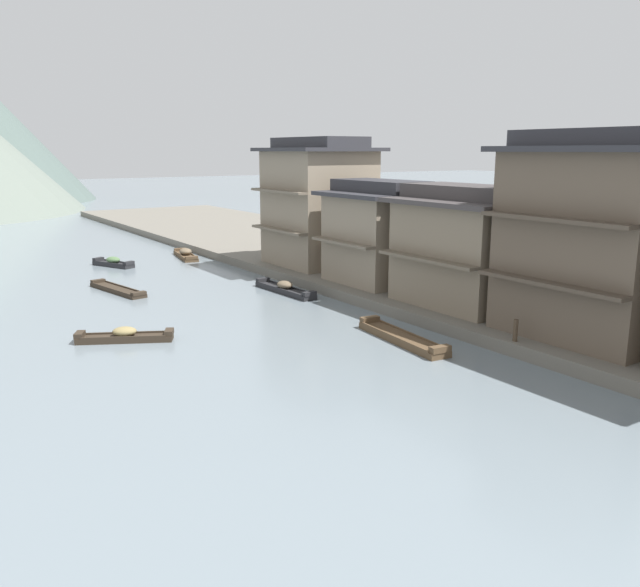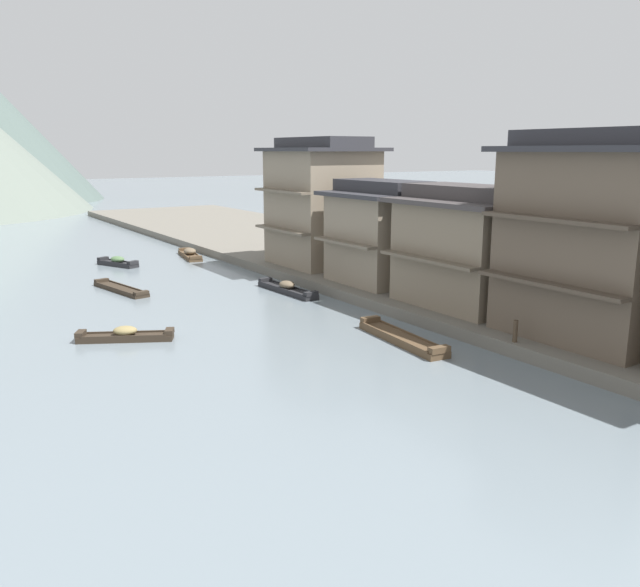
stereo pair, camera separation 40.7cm
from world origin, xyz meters
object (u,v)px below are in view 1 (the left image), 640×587
Objects in this scene: boat_moored_nearest at (186,254)px; boat_moored_second at (125,336)px; mooring_post_dock_mid at (515,330)px; boat_midriver_upstream at (113,263)px; boat_moored_far at (285,289)px; house_waterfront_far at (318,203)px; house_waterfront_narrow at (379,233)px; house_waterfront_tall at (468,247)px; boat_moored_third at (402,338)px; boat_midriver_drifting at (118,290)px; house_waterfront_second at (600,236)px.

boat_moored_nearest reaches higher than boat_moored_second.
mooring_post_dock_mid reaches higher than boat_moored_second.
boat_moored_second is (-11.25, -20.53, -0.03)m from boat_moored_nearest.
mooring_post_dock_mid is (1.87, -31.62, 0.81)m from boat_moored_nearest.
boat_moored_nearest reaches higher than boat_midriver_upstream.
boat_moored_second is at bearing 139.79° from mooring_post_dock_mid.
boat_moored_second is 17.20m from mooring_post_dock_mid.
house_waterfront_far is at bearing 40.20° from boat_moored_far.
house_waterfront_narrow is 13.78m from mooring_post_dock_mid.
boat_moored_second is at bearing -104.82° from boat_midriver_upstream.
mooring_post_dock_mid reaches higher than boat_midriver_upstream.
boat_midriver_upstream is 27.37m from house_waterfront_tall.
house_waterfront_far reaches higher than house_waterfront_tall.
boat_midriver_upstream is (5.22, 19.73, 0.04)m from boat_moored_second.
mooring_post_dock_mid is (2.72, -4.06, 0.90)m from boat_moored_third.
boat_moored_second is 20.41m from boat_midriver_upstream.
boat_moored_third is 0.79× the size of house_waterfront_tall.
mooring_post_dock_mid is (-3.17, -13.17, -2.54)m from house_waterfront_narrow.
house_waterfront_second is (13.98, -22.87, 4.76)m from boat_midriver_drifting.
house_waterfront_second reaches higher than mooring_post_dock_mid.
house_waterfront_tall reaches higher than boat_moored_second.
boat_moored_far reaches higher than boat_midriver_drifting.
house_waterfront_narrow reaches higher than boat_moored_far.
boat_midriver_upstream is 16.13m from house_waterfront_far.
boat_moored_nearest is 0.68× the size of house_waterfront_tall.
house_waterfront_narrow reaches higher than mooring_post_dock_mid.
mooring_post_dock_mid reaches higher than boat_moored_third.
boat_moored_nearest is 23.41m from boat_moored_second.
house_waterfront_narrow is at bearing 91.21° from house_waterfront_tall.
boat_moored_far is at bearing 151.84° from house_waterfront_narrow.
house_waterfront_second is 21.66m from house_waterfront_far.
boat_midriver_upstream is at bearing 122.10° from house_waterfront_narrow.
house_waterfront_tall is (5.19, -25.55, 3.34)m from boat_moored_nearest.
boat_midriver_upstream is at bearing 109.99° from house_waterfront_second.
house_waterfront_second reaches higher than boat_moored_second.
boat_midriver_drifting is at bearing 75.11° from boat_moored_second.
house_waterfront_second reaches higher than boat_moored_third.
boat_moored_second is at bearing -156.94° from boat_moored_far.
boat_midriver_drifting is (-8.41, -9.83, -0.13)m from boat_moored_nearest.
house_waterfront_second reaches higher than house_waterfront_tall.
boat_moored_nearest is 13.20m from house_waterfront_far.
house_waterfront_far is 9.29× the size of mooring_post_dock_mid.
house_waterfront_tall is 14.56m from house_waterfront_far.
house_waterfront_second reaches higher than boat_midriver_upstream.
house_waterfront_narrow is at bearing 76.46° from mooring_post_dock_mid.
boat_moored_third is 1.60× the size of boat_midriver_upstream.
boat_midriver_drifting is 21.07m from house_waterfront_tall.
boat_moored_second is 12.21m from boat_moored_far.
house_waterfront_narrow is 7.53m from house_waterfront_far.
boat_midriver_drifting is 0.75× the size of house_waterfront_tall.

